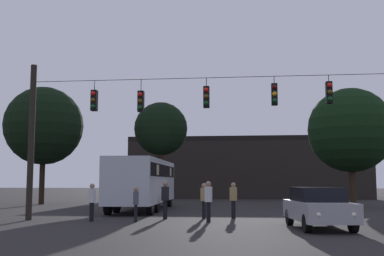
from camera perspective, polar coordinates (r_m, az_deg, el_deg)
name	(u,v)px	position (r m, az deg, el deg)	size (l,w,h in m)	color
ground_plane	(220,207)	(33.29, 3.30, -9.30)	(168.00, 168.00, 0.00)	black
overhead_signal_span	(205,126)	(21.18, 1.59, 0.26)	(16.20, 0.44, 7.13)	black
city_bus	(143,179)	(29.40, -5.78, -6.04)	(2.93, 11.09, 3.00)	#B7BCC6
car_near_right	(318,207)	(18.71, 14.73, -9.03)	(2.29, 4.48, 1.52)	#99999E
pedestrian_crossing_left	(136,202)	(21.11, -6.68, -8.74)	(0.32, 0.41, 1.51)	black
pedestrian_crossing_center	(165,198)	(22.52, -3.20, -8.25)	(0.31, 0.40, 1.73)	black
pedestrian_crossing_right	(208,199)	(20.80, 1.96, -8.40)	(0.31, 0.40, 1.74)	black
pedestrian_near_bus	(204,199)	(22.85, 1.42, -8.37)	(0.29, 0.39, 1.64)	black
pedestrian_trailing	(92,200)	(21.67, -11.79, -8.35)	(0.25, 0.37, 1.65)	black
pedestrian_far_side	(233,198)	(22.93, 4.92, -8.28)	(0.34, 0.42, 1.68)	black
corner_building	(248,168)	(52.09, 6.64, -4.78)	(23.96, 9.85, 6.17)	black
tree_left_silhouette	(44,126)	(38.50, -17.16, 0.24)	(5.97, 5.97, 8.94)	black
tree_behind_building	(161,130)	(37.94, -3.71, -0.19)	(4.20, 4.20, 7.94)	#2D2116
tree_right_far	(350,130)	(34.70, 18.27, -0.25)	(5.79, 5.79, 8.12)	#2D2116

